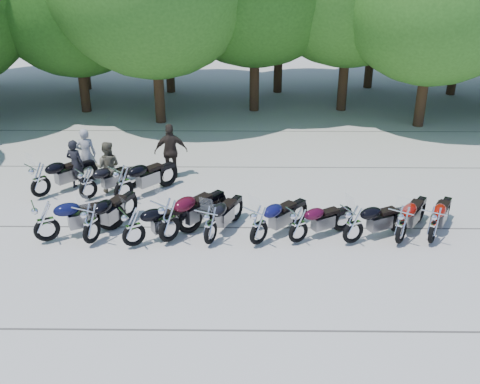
{
  "coord_description": "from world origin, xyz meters",
  "views": [
    {
      "loc": [
        0.15,
        -12.36,
        7.47
      ],
      "look_at": [
        0.0,
        1.5,
        1.1
      ],
      "focal_mm": 42.0,
      "sensor_mm": 36.0,
      "label": 1
    }
  ],
  "objects_px": {
    "motorcycle_5": "(259,224)",
    "motorcycle_11": "(87,183)",
    "motorcycle_6": "(299,224)",
    "rider_0": "(75,164)",
    "rider_2": "(171,151)",
    "motorcycle_10": "(40,179)",
    "rider_1": "(108,167)",
    "motorcycle_0": "(46,221)",
    "motorcycle_1": "(91,222)",
    "motorcycle_7": "(354,224)",
    "rider_3": "(86,154)",
    "motorcycle_8": "(402,224)",
    "motorcycle_3": "(169,219)",
    "motorcycle_2": "(133,226)",
    "motorcycle_9": "(434,224)",
    "motorcycle_4": "(210,224)",
    "motorcycle_12": "(123,183)"
  },
  "relations": [
    {
      "from": "motorcycle_6",
      "to": "motorcycle_11",
      "type": "distance_m",
      "value": 6.75
    },
    {
      "from": "motorcycle_5",
      "to": "motorcycle_8",
      "type": "bearing_deg",
      "value": -135.48
    },
    {
      "from": "motorcycle_2",
      "to": "motorcycle_11",
      "type": "bearing_deg",
      "value": 2.57
    },
    {
      "from": "motorcycle_2",
      "to": "rider_0",
      "type": "height_order",
      "value": "rider_0"
    },
    {
      "from": "motorcycle_5",
      "to": "motorcycle_8",
      "type": "distance_m",
      "value": 3.73
    },
    {
      "from": "motorcycle_5",
      "to": "rider_3",
      "type": "bearing_deg",
      "value": 5.15
    },
    {
      "from": "motorcycle_4",
      "to": "motorcycle_3",
      "type": "bearing_deg",
      "value": 19.9
    },
    {
      "from": "motorcycle_8",
      "to": "motorcycle_7",
      "type": "bearing_deg",
      "value": 33.38
    },
    {
      "from": "rider_0",
      "to": "rider_2",
      "type": "height_order",
      "value": "rider_2"
    },
    {
      "from": "motorcycle_6",
      "to": "rider_1",
      "type": "bearing_deg",
      "value": 29.08
    },
    {
      "from": "rider_0",
      "to": "motorcycle_2",
      "type": "bearing_deg",
      "value": 141.23
    },
    {
      "from": "motorcycle_1",
      "to": "rider_2",
      "type": "distance_m",
      "value": 4.81
    },
    {
      "from": "motorcycle_10",
      "to": "rider_1",
      "type": "relative_size",
      "value": 1.39
    },
    {
      "from": "motorcycle_8",
      "to": "rider_3",
      "type": "relative_size",
      "value": 1.23
    },
    {
      "from": "motorcycle_3",
      "to": "motorcycle_10",
      "type": "distance_m",
      "value": 5.12
    },
    {
      "from": "motorcycle_10",
      "to": "rider_3",
      "type": "xyz_separation_m",
      "value": [
        1.06,
        1.53,
        0.24
      ]
    },
    {
      "from": "motorcycle_0",
      "to": "motorcycle_9",
      "type": "xyz_separation_m",
      "value": [
        10.15,
        0.05,
        -0.07
      ]
    },
    {
      "from": "rider_1",
      "to": "motorcycle_2",
      "type": "bearing_deg",
      "value": 113.08
    },
    {
      "from": "motorcycle_1",
      "to": "motorcycle_10",
      "type": "relative_size",
      "value": 1.01
    },
    {
      "from": "motorcycle_0",
      "to": "motorcycle_6",
      "type": "distance_m",
      "value": 6.62
    },
    {
      "from": "motorcycle_3",
      "to": "motorcycle_12",
      "type": "xyz_separation_m",
      "value": [
        -1.69,
        2.46,
        -0.04
      ]
    },
    {
      "from": "motorcycle_5",
      "to": "motorcycle_9",
      "type": "height_order",
      "value": "motorcycle_5"
    },
    {
      "from": "motorcycle_2",
      "to": "motorcycle_4",
      "type": "bearing_deg",
      "value": -116.63
    },
    {
      "from": "motorcycle_3",
      "to": "motorcycle_12",
      "type": "height_order",
      "value": "motorcycle_3"
    },
    {
      "from": "motorcycle_5",
      "to": "motorcycle_10",
      "type": "distance_m",
      "value": 7.25
    },
    {
      "from": "motorcycle_3",
      "to": "rider_3",
      "type": "bearing_deg",
      "value": -13.7
    },
    {
      "from": "motorcycle_5",
      "to": "motorcycle_11",
      "type": "distance_m",
      "value": 5.85
    },
    {
      "from": "motorcycle_1",
      "to": "motorcycle_3",
      "type": "distance_m",
      "value": 2.03
    },
    {
      "from": "motorcycle_4",
      "to": "motorcycle_5",
      "type": "bearing_deg",
      "value": -157.09
    },
    {
      "from": "motorcycle_9",
      "to": "motorcycle_6",
      "type": "bearing_deg",
      "value": 30.35
    },
    {
      "from": "rider_2",
      "to": "motorcycle_6",
      "type": "bearing_deg",
      "value": 121.68
    },
    {
      "from": "motorcycle_9",
      "to": "rider_1",
      "type": "bearing_deg",
      "value": 10.33
    },
    {
      "from": "motorcycle_0",
      "to": "motorcycle_2",
      "type": "bearing_deg",
      "value": -122.14
    },
    {
      "from": "motorcycle_6",
      "to": "motorcycle_11",
      "type": "relative_size",
      "value": 1.0
    },
    {
      "from": "motorcycle_6",
      "to": "motorcycle_8",
      "type": "bearing_deg",
      "value": -121.12
    },
    {
      "from": "motorcycle_4",
      "to": "motorcycle_11",
      "type": "distance_m",
      "value": 4.76
    },
    {
      "from": "motorcycle_4",
      "to": "rider_1",
      "type": "height_order",
      "value": "rider_1"
    },
    {
      "from": "motorcycle_7",
      "to": "rider_0",
      "type": "bearing_deg",
      "value": 39.74
    },
    {
      "from": "rider_0",
      "to": "rider_1",
      "type": "height_order",
      "value": "rider_1"
    },
    {
      "from": "motorcycle_4",
      "to": "motorcycle_8",
      "type": "xyz_separation_m",
      "value": [
        4.99,
        0.06,
        0.01
      ]
    },
    {
      "from": "motorcycle_7",
      "to": "rider_3",
      "type": "bearing_deg",
      "value": 35.32
    },
    {
      "from": "rider_3",
      "to": "motorcycle_2",
      "type": "bearing_deg",
      "value": 108.92
    },
    {
      "from": "motorcycle_0",
      "to": "motorcycle_3",
      "type": "xyz_separation_m",
      "value": [
        3.23,
        0.02,
        0.05
      ]
    },
    {
      "from": "motorcycle_0",
      "to": "motorcycle_1",
      "type": "relative_size",
      "value": 1.02
    },
    {
      "from": "motorcycle_3",
      "to": "motorcycle_8",
      "type": "xyz_separation_m",
      "value": [
        6.08,
        -0.02,
        -0.09
      ]
    },
    {
      "from": "motorcycle_5",
      "to": "rider_1",
      "type": "xyz_separation_m",
      "value": [
        -4.68,
        3.43,
        0.19
      ]
    },
    {
      "from": "motorcycle_3",
      "to": "rider_1",
      "type": "relative_size",
      "value": 1.52
    },
    {
      "from": "motorcycle_4",
      "to": "motorcycle_9",
      "type": "xyz_separation_m",
      "value": [
        5.84,
        0.1,
        -0.02
      ]
    },
    {
      "from": "motorcycle_5",
      "to": "motorcycle_9",
      "type": "bearing_deg",
      "value": -135.24
    },
    {
      "from": "motorcycle_3",
      "to": "motorcycle_11",
      "type": "distance_m",
      "value": 3.86
    }
  ]
}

